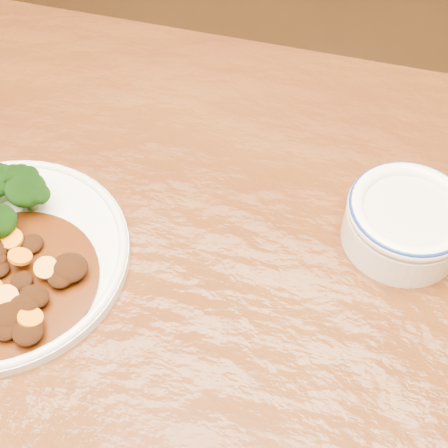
% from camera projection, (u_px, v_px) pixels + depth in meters
% --- Properties ---
extents(dining_table, '(1.54, 0.98, 0.75)m').
position_uv_depth(dining_table, '(179.00, 331.00, 0.72)').
color(dining_table, '#512B0E').
rests_on(dining_table, ground).
extents(dinner_plate, '(0.28, 0.28, 0.02)m').
position_uv_depth(dinner_plate, '(1.00, 256.00, 0.68)').
color(dinner_plate, white).
rests_on(dinner_plate, dining_table).
extents(dip_bowl, '(0.13, 0.13, 0.06)m').
position_uv_depth(dip_bowl, '(406.00, 220.00, 0.67)').
color(dip_bowl, white).
rests_on(dip_bowl, dining_table).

